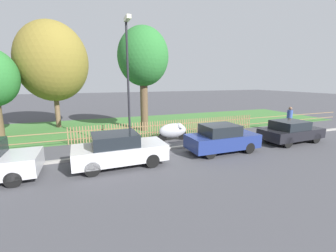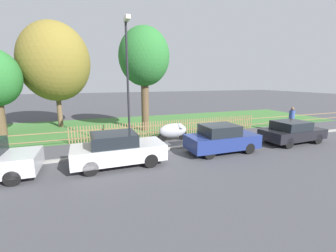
% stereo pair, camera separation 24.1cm
% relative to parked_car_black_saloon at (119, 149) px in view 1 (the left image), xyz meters
% --- Properties ---
extents(ground_plane, '(120.00, 120.00, 0.00)m').
position_rel_parked_car_black_saloon_xyz_m(ground_plane, '(4.33, 1.27, -0.74)').
color(ground_plane, '#424247').
extents(kerb_stone, '(33.02, 0.20, 0.12)m').
position_rel_parked_car_black_saloon_xyz_m(kerb_stone, '(4.33, 1.37, -0.68)').
color(kerb_stone, gray).
rests_on(kerb_stone, ground).
extents(grass_strip, '(33.02, 8.71, 0.01)m').
position_rel_parked_car_black_saloon_xyz_m(grass_strip, '(4.33, 8.73, -0.73)').
color(grass_strip, '#3D7033').
rests_on(grass_strip, ground).
extents(park_fence, '(33.02, 0.05, 1.04)m').
position_rel_parked_car_black_saloon_xyz_m(park_fence, '(4.33, 4.39, -0.22)').
color(park_fence, olive).
rests_on(park_fence, ground).
extents(parked_car_black_saloon, '(4.00, 1.78, 1.47)m').
position_rel_parked_car_black_saloon_xyz_m(parked_car_black_saloon, '(0.00, 0.00, 0.00)').
color(parked_car_black_saloon, '#BCBCC1').
rests_on(parked_car_black_saloon, ground).
extents(parked_car_navy_estate, '(3.74, 1.67, 1.47)m').
position_rel_parked_car_black_saloon_xyz_m(parked_car_navy_estate, '(5.33, 0.01, -0.01)').
color(parked_car_navy_estate, navy).
rests_on(parked_car_navy_estate, ground).
extents(parked_car_red_compact, '(3.89, 1.87, 1.34)m').
position_rel_parked_car_black_saloon_xyz_m(parked_car_red_compact, '(10.31, 0.08, -0.05)').
color(parked_car_red_compact, black).
rests_on(parked_car_red_compact, ground).
extents(covered_motorcycle, '(1.90, 0.79, 1.09)m').
position_rel_parked_car_black_saloon_xyz_m(covered_motorcycle, '(3.84, 3.01, -0.08)').
color(covered_motorcycle, black).
rests_on(covered_motorcycle, ground).
extents(tree_behind_motorcycle, '(5.20, 5.20, 8.09)m').
position_rel_parked_car_black_saloon_xyz_m(tree_behind_motorcycle, '(-3.20, 10.13, 4.35)').
color(tree_behind_motorcycle, brown).
rests_on(tree_behind_motorcycle, ground).
extents(tree_mid_park, '(3.60, 3.60, 7.42)m').
position_rel_parked_car_black_saloon_xyz_m(tree_mid_park, '(2.93, 6.45, 4.54)').
color(tree_mid_park, brown).
rests_on(tree_mid_park, ground).
extents(pedestrian_near_fence, '(0.52, 0.52, 1.84)m').
position_rel_parked_car_black_saloon_xyz_m(pedestrian_near_fence, '(12.62, 2.21, 0.30)').
color(pedestrian_near_fence, '#7F6B51').
rests_on(pedestrian_near_fence, ground).
extents(street_lamp, '(0.20, 0.79, 6.61)m').
position_rel_parked_car_black_saloon_xyz_m(street_lamp, '(0.88, 1.74, 3.33)').
color(street_lamp, black).
rests_on(street_lamp, ground).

